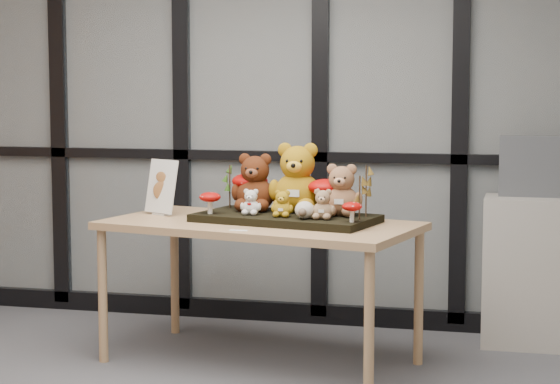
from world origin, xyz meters
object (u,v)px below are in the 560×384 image
(bear_white_bow, at_px, (251,201))
(mushroom_back_left, at_px, (250,189))
(display_table, at_px, (260,234))
(monitor, at_px, (543,167))
(diorama_tray, at_px, (286,218))
(sign_holder, at_px, (161,189))
(bear_brown_medium, at_px, (255,179))
(mushroom_back_right, at_px, (325,195))
(mushroom_front_left, at_px, (210,202))
(bear_pooh_yellow, at_px, (298,174))
(bear_tan_back, at_px, (342,187))
(plush_cream_hedgehog, at_px, (305,209))
(cabinet, at_px, (541,272))
(bear_small_yellow, at_px, (282,202))
(bear_beige_small, at_px, (323,203))
(mushroom_front_right, at_px, (352,211))

(bear_white_bow, relative_size, mushroom_back_left, 0.69)
(display_table, relative_size, monitor, 3.61)
(diorama_tray, bearing_deg, sign_holder, -176.79)
(diorama_tray, relative_size, monitor, 1.91)
(display_table, xyz_separation_m, mushroom_back_left, (-0.11, 0.21, 0.22))
(bear_white_bow, bearing_deg, diorama_tray, 29.85)
(bear_brown_medium, xyz_separation_m, mushroom_back_right, (0.40, -0.06, -0.07))
(mushroom_back_left, xyz_separation_m, mushroom_back_right, (0.45, -0.11, -0.01))
(bear_white_bow, distance_m, mushroom_front_left, 0.22)
(bear_pooh_yellow, bearing_deg, monitor, 38.20)
(diorama_tray, xyz_separation_m, bear_tan_back, (0.30, 0.03, 0.17))
(plush_cream_hedgehog, distance_m, cabinet, 1.53)
(display_table, relative_size, bear_white_bow, 11.73)
(bear_small_yellow, bearing_deg, mushroom_front_left, -171.38)
(bear_beige_small, bearing_deg, bear_small_yellow, -176.09)
(cabinet, bearing_deg, bear_brown_medium, -159.40)
(monitor, bearing_deg, bear_brown_medium, -158.79)
(bear_beige_small, relative_size, plush_cream_hedgehog, 1.70)
(bear_small_yellow, relative_size, mushroom_back_left, 0.70)
(bear_tan_back, bearing_deg, bear_small_yellow, -143.28)
(display_table, relative_size, mushroom_front_left, 13.86)
(bear_tan_back, xyz_separation_m, bear_white_bow, (-0.47, -0.08, -0.07))
(bear_brown_medium, relative_size, cabinet, 0.40)
(mushroom_back_left, distance_m, monitor, 1.67)
(mushroom_back_right, bearing_deg, bear_brown_medium, 171.39)
(bear_small_yellow, height_order, sign_holder, sign_holder)
(bear_brown_medium, bearing_deg, mushroom_front_right, -17.18)
(display_table, xyz_separation_m, mushroom_back_right, (0.33, 0.10, 0.21))
(mushroom_back_left, height_order, mushroom_front_left, mushroom_back_left)
(mushroom_front_left, height_order, mushroom_front_right, mushroom_front_left)
(bear_small_yellow, height_order, mushroom_back_left, mushroom_back_left)
(mushroom_back_left, xyz_separation_m, mushroom_front_left, (-0.15, -0.25, -0.05))
(mushroom_back_right, bearing_deg, diorama_tray, -160.49)
(bear_white_bow, height_order, cabinet, bear_white_bow)
(diorama_tray, height_order, bear_pooh_yellow, bear_pooh_yellow)
(bear_pooh_yellow, bearing_deg, mushroom_front_left, -144.50)
(bear_beige_small, height_order, mushroom_front_left, bear_beige_small)
(display_table, height_order, bear_white_bow, bear_white_bow)
(bear_small_yellow, bearing_deg, bear_white_bow, 178.81)
(bear_tan_back, xyz_separation_m, mushroom_front_left, (-0.69, -0.10, -0.09))
(bear_beige_small, xyz_separation_m, mushroom_front_left, (-0.63, 0.06, -0.02))
(bear_brown_medium, xyz_separation_m, mushroom_front_right, (0.60, -0.34, -0.12))
(bear_small_yellow, bearing_deg, mushroom_front_right, -3.48)
(mushroom_front_left, xyz_separation_m, mushroom_front_right, (0.79, -0.14, -0.01))
(bear_beige_small, bearing_deg, mushroom_back_left, 159.39)
(bear_brown_medium, bearing_deg, bear_pooh_yellow, 8.48)
(bear_pooh_yellow, height_order, monitor, bear_pooh_yellow)
(mushroom_front_right, distance_m, cabinet, 1.38)
(bear_tan_back, distance_m, mushroom_back_right, 0.12)
(mushroom_back_left, height_order, monitor, monitor)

